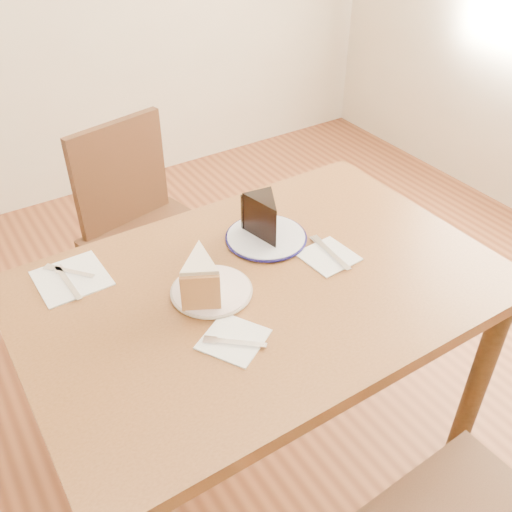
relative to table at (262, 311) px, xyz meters
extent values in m
plane|color=#502715|center=(0.00, 0.00, -0.65)|extent=(4.00, 4.00, 0.00)
cube|color=#4D2B15|center=(0.00, 0.00, 0.08)|extent=(1.20, 0.80, 0.04)
cylinder|color=black|center=(0.54, -0.34, -0.30)|extent=(0.06, 0.06, 0.71)
cylinder|color=black|center=(-0.54, 0.34, -0.30)|extent=(0.06, 0.06, 0.71)
cylinder|color=black|center=(0.54, 0.34, -0.30)|extent=(0.06, 0.06, 0.71)
cylinder|color=black|center=(0.28, -0.50, -0.44)|extent=(0.04, 0.04, 0.41)
cube|color=black|center=(-0.01, 0.66, -0.19)|extent=(0.52, 0.52, 0.04)
cylinder|color=black|center=(0.13, 0.88, -0.43)|extent=(0.04, 0.04, 0.44)
cylinder|color=black|center=(-0.23, 0.80, -0.43)|extent=(0.04, 0.04, 0.44)
cylinder|color=black|center=(0.21, 0.52, -0.43)|extent=(0.04, 0.04, 0.44)
cylinder|color=black|center=(-0.15, 0.44, -0.43)|extent=(0.04, 0.04, 0.44)
cube|color=black|center=(-0.05, 0.85, 0.03)|extent=(0.37, 0.11, 0.39)
cylinder|color=silver|center=(-0.13, 0.03, 0.10)|extent=(0.19, 0.19, 0.01)
cylinder|color=white|center=(0.11, 0.15, 0.10)|extent=(0.22, 0.22, 0.01)
cube|color=white|center=(-0.17, -0.13, 0.10)|extent=(0.18, 0.18, 0.00)
cube|color=white|center=(0.21, -0.01, 0.10)|extent=(0.14, 0.14, 0.00)
cube|color=white|center=(-0.40, 0.27, 0.10)|extent=(0.17, 0.17, 0.00)
cube|color=silver|center=(-0.17, -0.15, 0.10)|extent=(0.12, 0.10, 0.00)
cube|color=silver|center=(0.22, 0.00, 0.10)|extent=(0.03, 0.17, 0.00)
cube|color=white|center=(-0.40, 0.30, 0.10)|extent=(0.10, 0.12, 0.00)
cube|color=silver|center=(-0.42, 0.26, 0.10)|extent=(0.02, 0.16, 0.00)
camera|label=1|loc=(-0.62, -0.93, 1.02)|focal=40.00mm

